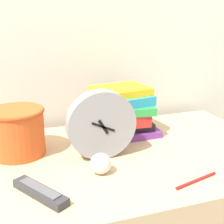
{
  "coord_description": "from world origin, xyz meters",
  "views": [
    {
      "loc": [
        -0.25,
        -0.51,
        1.15
      ],
      "look_at": [
        0.05,
        0.37,
        0.84
      ],
      "focal_mm": 50.0,
      "sensor_mm": 36.0,
      "label": 1
    }
  ],
  "objects_px": {
    "desk_clock": "(101,125)",
    "book_stack": "(122,111)",
    "tv_remote": "(40,192)",
    "pen": "(196,180)",
    "basket": "(17,130)",
    "crumpled_paper_ball": "(101,163)"
  },
  "relations": [
    {
      "from": "desk_clock",
      "to": "basket",
      "type": "height_order",
      "value": "desk_clock"
    },
    {
      "from": "book_stack",
      "to": "basket",
      "type": "xyz_separation_m",
      "value": [
        -0.35,
        -0.05,
        -0.01
      ]
    },
    {
      "from": "desk_clock",
      "to": "basket",
      "type": "bearing_deg",
      "value": 156.61
    },
    {
      "from": "basket",
      "to": "pen",
      "type": "bearing_deg",
      "value": -37.07
    },
    {
      "from": "tv_remote",
      "to": "pen",
      "type": "bearing_deg",
      "value": -9.17
    },
    {
      "from": "desk_clock",
      "to": "book_stack",
      "type": "bearing_deg",
      "value": 50.97
    },
    {
      "from": "tv_remote",
      "to": "book_stack",
      "type": "bearing_deg",
      "value": 43.49
    },
    {
      "from": "book_stack",
      "to": "basket",
      "type": "relative_size",
      "value": 1.4
    },
    {
      "from": "tv_remote",
      "to": "crumpled_paper_ball",
      "type": "xyz_separation_m",
      "value": [
        0.17,
        0.06,
        0.02
      ]
    },
    {
      "from": "crumpled_paper_ball",
      "to": "basket",
      "type": "bearing_deg",
      "value": 135.82
    },
    {
      "from": "pen",
      "to": "desk_clock",
      "type": "bearing_deg",
      "value": 130.86
    },
    {
      "from": "tv_remote",
      "to": "crumpled_paper_ball",
      "type": "relative_size",
      "value": 2.84
    },
    {
      "from": "desk_clock",
      "to": "book_stack",
      "type": "relative_size",
      "value": 0.87
    },
    {
      "from": "basket",
      "to": "pen",
      "type": "height_order",
      "value": "basket"
    },
    {
      "from": "desk_clock",
      "to": "pen",
      "type": "bearing_deg",
      "value": -49.14
    },
    {
      "from": "desk_clock",
      "to": "crumpled_paper_ball",
      "type": "xyz_separation_m",
      "value": [
        -0.03,
        -0.1,
        -0.07
      ]
    },
    {
      "from": "basket",
      "to": "tv_remote",
      "type": "bearing_deg",
      "value": -82.42
    },
    {
      "from": "desk_clock",
      "to": "book_stack",
      "type": "distance_m",
      "value": 0.19
    },
    {
      "from": "desk_clock",
      "to": "crumpled_paper_ball",
      "type": "relative_size",
      "value": 3.59
    },
    {
      "from": "book_stack",
      "to": "basket",
      "type": "bearing_deg",
      "value": -172.62
    },
    {
      "from": "crumpled_paper_ball",
      "to": "pen",
      "type": "xyz_separation_m",
      "value": [
        0.22,
        -0.12,
        -0.02
      ]
    },
    {
      "from": "desk_clock",
      "to": "crumpled_paper_ball",
      "type": "bearing_deg",
      "value": -108.27
    }
  ]
}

